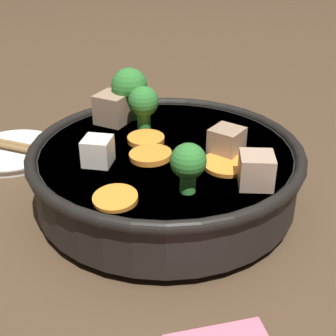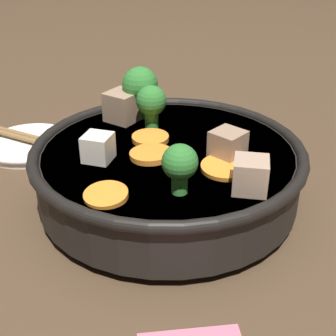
{
  "view_description": "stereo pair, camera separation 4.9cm",
  "coord_description": "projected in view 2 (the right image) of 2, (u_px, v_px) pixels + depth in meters",
  "views": [
    {
      "loc": [
        -0.43,
        0.0,
        0.28
      ],
      "look_at": [
        0.0,
        0.0,
        0.04
      ],
      "focal_mm": 50.0,
      "sensor_mm": 36.0,
      "label": 1
    },
    {
      "loc": [
        -0.43,
        -0.05,
        0.28
      ],
      "look_at": [
        0.0,
        0.0,
        0.04
      ],
      "focal_mm": 50.0,
      "sensor_mm": 36.0,
      "label": 2
    }
  ],
  "objects": [
    {
      "name": "stirfry_bowl",
      "position": [
        168.0,
        166.0,
        0.49
      ],
      "size": [
        0.28,
        0.28,
        0.12
      ],
      "color": "black",
      "rests_on": "ground_plane"
    },
    {
      "name": "ground_plane",
      "position": [
        168.0,
        202.0,
        0.51
      ],
      "size": [
        3.0,
        3.0,
        0.0
      ],
      "primitive_type": "plane",
      "color": "#4C3826"
    },
    {
      "name": "side_saucer",
      "position": [
        29.0,
        144.0,
        0.62
      ],
      "size": [
        0.12,
        0.12,
        0.01
      ],
      "color": "white",
      "rests_on": "ground_plane"
    },
    {
      "name": "chopsticks_pair",
      "position": [
        28.0,
        138.0,
        0.61
      ],
      "size": [
        0.09,
        0.2,
        0.01
      ],
      "color": "olive",
      "rests_on": "side_saucer"
    }
  ]
}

